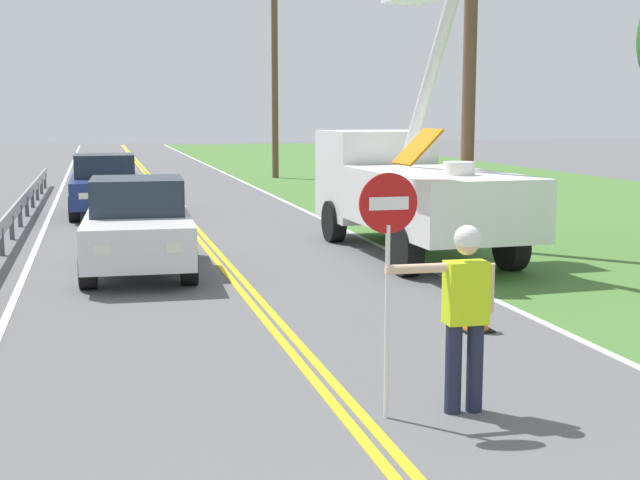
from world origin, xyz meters
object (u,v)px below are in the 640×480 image
(flagger_worker, at_px, (465,306))
(oncoming_sedan_nearest, at_px, (138,227))
(stop_sign_paddle, at_px, (388,240))
(utility_pole_near, at_px, (471,24))
(utility_pole_mid, at_px, (275,70))
(utility_bucket_truck, at_px, (407,183))
(traffic_cone_lead, at_px, (476,306))
(oncoming_sedan_second, at_px, (105,186))

(flagger_worker, distance_m, oncoming_sedan_nearest, 8.70)
(stop_sign_paddle, distance_m, utility_pole_near, 11.10)
(utility_pole_near, bearing_deg, utility_pole_mid, 89.87)
(oncoming_sedan_nearest, bearing_deg, utility_bucket_truck, 10.39)
(utility_pole_near, bearing_deg, stop_sign_paddle, -117.99)
(utility_pole_near, xyz_separation_m, utility_pole_mid, (0.05, 20.38, 0.00))
(flagger_worker, bearing_deg, traffic_cone_lead, 63.06)
(utility_bucket_truck, height_order, utility_pole_near, utility_pole_near)
(oncoming_sedan_second, distance_m, utility_pole_near, 11.53)
(flagger_worker, bearing_deg, utility_pole_mid, 81.81)
(traffic_cone_lead, bearing_deg, utility_bucket_truck, 77.80)
(flagger_worker, height_order, stop_sign_paddle, stop_sign_paddle)
(utility_pole_mid, height_order, traffic_cone_lead, utility_pole_mid)
(oncoming_sedan_nearest, bearing_deg, oncoming_sedan_second, 92.94)
(traffic_cone_lead, bearing_deg, utility_pole_mid, 83.99)
(oncoming_sedan_second, bearing_deg, flagger_worker, -79.83)
(stop_sign_paddle, xyz_separation_m, traffic_cone_lead, (2.22, 2.83, -1.37))
(stop_sign_paddle, bearing_deg, utility_pole_near, 62.01)
(oncoming_sedan_second, height_order, utility_pole_near, utility_pole_near)
(flagger_worker, distance_m, utility_pole_mid, 30.38)
(utility_pole_mid, distance_m, traffic_cone_lead, 27.49)
(flagger_worker, height_order, utility_bucket_truck, utility_bucket_truck)
(utility_bucket_truck, xyz_separation_m, oncoming_sedan_nearest, (-5.50, -1.01, -0.59))
(stop_sign_paddle, distance_m, traffic_cone_lead, 3.85)
(utility_bucket_truck, relative_size, utility_pole_near, 0.77)
(oncoming_sedan_second, xyz_separation_m, utility_pole_near, (7.38, -7.98, 3.85))
(flagger_worker, height_order, oncoming_sedan_nearest, flagger_worker)
(oncoming_sedan_nearest, xyz_separation_m, utility_pole_near, (6.91, 1.20, 3.85))
(flagger_worker, relative_size, utility_pole_near, 0.20)
(stop_sign_paddle, height_order, oncoming_sedan_second, stop_sign_paddle)
(utility_bucket_truck, bearing_deg, utility_pole_mid, 85.96)
(oncoming_sedan_second, distance_m, utility_pole_mid, 14.96)
(stop_sign_paddle, distance_m, oncoming_sedan_nearest, 8.51)
(flagger_worker, xyz_separation_m, stop_sign_paddle, (-0.77, 0.03, 0.66))
(utility_bucket_truck, bearing_deg, oncoming_sedan_second, 126.18)
(utility_pole_mid, bearing_deg, utility_bucket_truck, -94.04)
(utility_pole_near, height_order, traffic_cone_lead, utility_pole_near)
(utility_pole_near, relative_size, traffic_cone_lead, 12.84)
(utility_bucket_truck, distance_m, traffic_cone_lead, 6.66)
(flagger_worker, xyz_separation_m, oncoming_sedan_second, (-3.13, 17.45, -0.21))
(stop_sign_paddle, bearing_deg, traffic_cone_lead, 51.88)
(utility_pole_mid, bearing_deg, traffic_cone_lead, -96.01)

